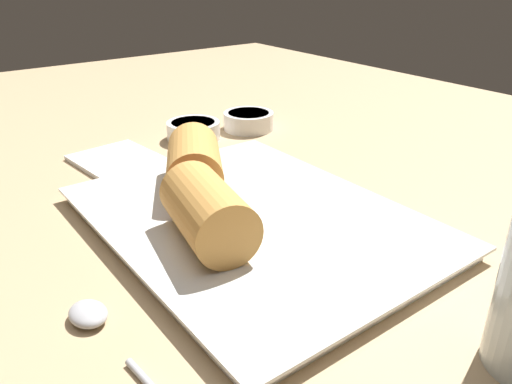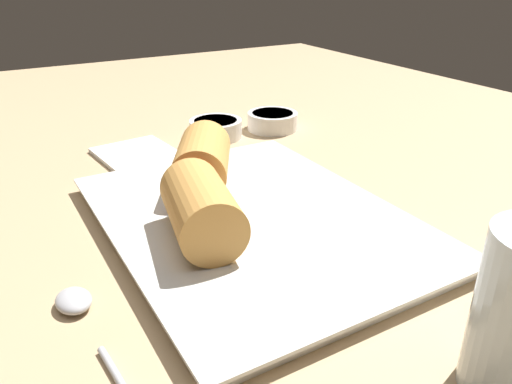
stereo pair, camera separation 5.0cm
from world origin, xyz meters
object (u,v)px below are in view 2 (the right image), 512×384
at_px(serving_plate, 256,220).
at_px(dipping_bowl_far, 273,120).
at_px(dipping_bowl_near, 216,128).
at_px(napkin, 138,155).
at_px(spoon, 87,323).

xyz_separation_m(serving_plate, dipping_bowl_far, (-0.25, 0.17, 0.01)).
height_order(dipping_bowl_near, napkin, dipping_bowl_near).
relative_size(dipping_bowl_near, spoon, 0.37).
bearing_deg(dipping_bowl_near, serving_plate, -17.81).
height_order(dipping_bowl_far, napkin, dipping_bowl_far).
relative_size(serving_plate, dipping_bowl_far, 4.55).
xyz_separation_m(dipping_bowl_near, spoon, (0.33, -0.26, -0.01)).
distance_m(serving_plate, napkin, 0.24).
bearing_deg(spoon, dipping_bowl_far, 132.31).
distance_m(dipping_bowl_far, napkin, 0.22).
height_order(dipping_bowl_near, dipping_bowl_far, same).
distance_m(dipping_bowl_far, spoon, 0.47).
bearing_deg(dipping_bowl_far, serving_plate, -34.76).
distance_m(serving_plate, spoon, 0.19).
height_order(serving_plate, spoon, serving_plate).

